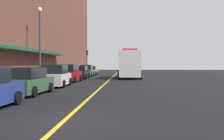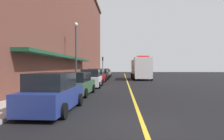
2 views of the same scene
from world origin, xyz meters
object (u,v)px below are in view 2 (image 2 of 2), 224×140
(parked_car_0, at_px, (53,94))
(parking_meter_0, at_px, (84,75))
(parked_car_4, at_px, (102,75))
(parked_car_1, at_px, (77,84))
(street_lamp_left, at_px, (76,46))
(box_truck, at_px, (141,69))
(parking_meter_1, at_px, (88,74))
(parked_car_2, at_px, (91,79))
(parked_car_6, at_px, (107,73))
(traffic_light_near, at_px, (103,62))
(parked_car_5, at_px, (105,73))
(parked_car_3, at_px, (97,76))

(parked_car_0, bearing_deg, parking_meter_0, 6.60)
(parked_car_4, bearing_deg, parked_car_1, 179.26)
(parked_car_4, distance_m, street_lamp_left, 10.70)
(box_truck, xyz_separation_m, parking_meter_1, (-7.72, -6.41, -0.72))
(parked_car_1, distance_m, parked_car_2, 5.91)
(parked_car_6, bearing_deg, parked_car_1, 178.89)
(parked_car_0, relative_size, parked_car_1, 0.96)
(parked_car_6, relative_size, parking_meter_1, 3.18)
(parked_car_2, height_order, parking_meter_1, parked_car_2)
(box_truck, height_order, parking_meter_0, box_truck)
(parked_car_4, relative_size, box_truck, 0.55)
(parked_car_0, distance_m, traffic_light_near, 39.70)
(parked_car_1, relative_size, traffic_light_near, 1.10)
(parked_car_4, height_order, parked_car_5, parked_car_5)
(parking_meter_1, bearing_deg, parked_car_2, -78.30)
(parked_car_1, height_order, parked_car_6, parked_car_1)
(parked_car_3, distance_m, box_truck, 10.10)
(parked_car_6, bearing_deg, parked_car_2, 179.33)
(parked_car_2, distance_m, parked_car_5, 18.74)
(parked_car_4, bearing_deg, parked_car_0, 179.77)
(street_lamp_left, bearing_deg, parked_car_3, 59.87)
(parked_car_3, height_order, parked_car_6, parked_car_3)
(parked_car_0, height_order, parked_car_4, parked_car_0)
(parked_car_2, bearing_deg, parked_car_3, 0.38)
(parked_car_2, xyz_separation_m, parked_car_4, (-0.03, 12.38, -0.07))
(parked_car_0, bearing_deg, box_truck, -12.73)
(parked_car_2, distance_m, traffic_light_near, 28.19)
(parked_car_0, relative_size, parked_car_5, 0.93)
(parked_car_0, xyz_separation_m, parking_meter_0, (-1.48, 15.53, 0.24))
(parking_meter_1, distance_m, traffic_light_near, 20.92)
(parked_car_0, bearing_deg, street_lamp_left, 9.56)
(street_lamp_left, bearing_deg, parked_car_6, 84.90)
(parked_car_5, xyz_separation_m, parked_car_6, (-0.03, 5.30, -0.10))
(parking_meter_1, bearing_deg, parked_car_0, -85.50)
(parked_car_4, xyz_separation_m, parking_meter_0, (-1.47, -8.40, 0.29))
(parked_car_3, relative_size, parked_car_5, 0.99)
(parked_car_5, bearing_deg, parking_meter_1, 172.08)
(box_truck, relative_size, traffic_light_near, 1.95)
(parked_car_3, relative_size, parking_meter_1, 3.65)
(parked_car_1, bearing_deg, street_lamp_left, 14.87)
(street_lamp_left, distance_m, traffic_light_near, 25.56)
(parked_car_3, relative_size, parked_car_4, 1.05)
(parked_car_2, height_order, parking_meter_0, parked_car_2)
(parked_car_2, distance_m, box_truck, 15.03)
(parking_meter_0, bearing_deg, parking_meter_1, 90.00)
(parked_car_5, height_order, parked_car_6, parked_car_5)
(parked_car_0, relative_size, traffic_light_near, 1.06)
(parked_car_3, bearing_deg, parked_car_0, -177.85)
(parked_car_3, relative_size, parked_car_6, 1.15)
(parking_meter_1, xyz_separation_m, traffic_light_near, (0.06, 20.81, 2.10))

